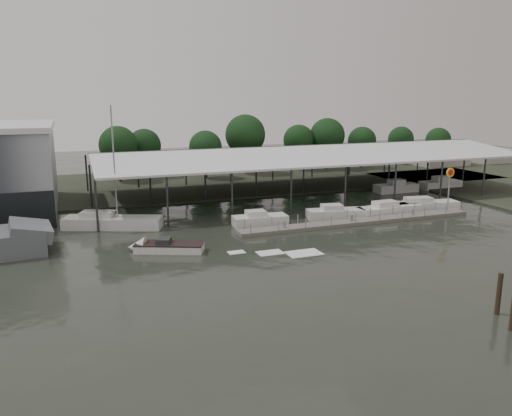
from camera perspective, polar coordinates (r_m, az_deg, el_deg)
name	(u,v)px	position (r m, az deg, el deg)	size (l,w,h in m)	color
ground	(266,268)	(40.67, 1.17, -6.90)	(200.00, 200.00, 0.00)	#272C24
land_strip_far	(167,184)	(80.01, -10.12, 2.70)	(140.00, 30.00, 0.30)	#303729
covered_boat_shed	(304,151)	(71.25, 5.52, 6.54)	(58.24, 24.00, 6.96)	white
floating_dock	(359,222)	(55.81, 11.70, -1.53)	(28.00, 2.00, 1.40)	slate
shell_fuel_sign	(450,182)	(62.26, 21.25, 2.82)	(1.10, 0.18, 5.55)	gray
distant_commercial_buildings	(454,156)	(109.36, 21.68, 5.55)	(22.00, 8.00, 4.00)	#9F998C
white_sailboat	(111,222)	(54.80, -16.21, -1.56)	(10.43, 6.19, 12.95)	white
speedboat_underway	(163,247)	(45.57, -10.58, -4.44)	(16.86, 8.39, 2.00)	white
moored_cruiser_0	(259,220)	(53.84, 0.39, -1.33)	(6.04, 2.63, 1.70)	white
moored_cruiser_1	(335,213)	(57.55, 9.01, -0.58)	(6.83, 3.45, 1.70)	white
moored_cruiser_2	(388,210)	(60.67, 14.85, -0.17)	(8.13, 2.62, 1.70)	white
moored_cruiser_3	(421,205)	(64.19, 18.33, 0.30)	(9.44, 3.60, 1.70)	white
horizon_tree_line	(277,140)	(90.57, 2.42, 7.77)	(68.27, 10.53, 10.61)	black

